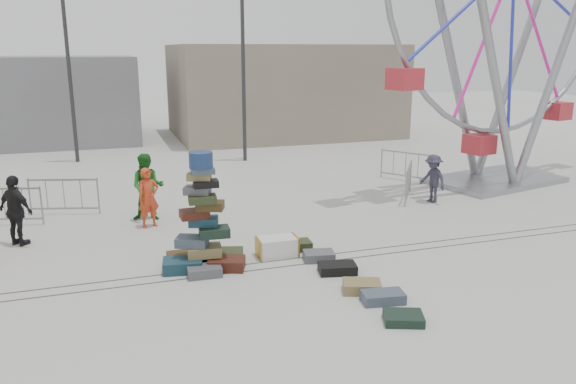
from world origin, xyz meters
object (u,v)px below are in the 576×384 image
object	(u,v)px
barricade_dummy_b	(5,206)
barricade_wheel_back	(405,166)
lamp_post_right	(245,56)
lamp_post_left	(70,56)
pedestrian_green	(148,187)
barricade_dummy_c	(64,196)
pedestrian_red	(149,198)
pedestrian_grey	(433,179)
steamer_trunk	(277,247)
barricade_wheel_front	(408,182)
pedestrian_black	(16,211)
suitcase_tower	(203,236)

from	to	relation	value
barricade_dummy_b	barricade_wheel_back	xyz separation A→B (m)	(13.32, 1.37, 0.00)
barricade_dummy_b	lamp_post_right	bearing A→B (deg)	53.63
lamp_post_left	barricade_dummy_b	xyz separation A→B (m)	(-1.70, -9.04, -3.93)
barricade_wheel_back	pedestrian_green	bearing A→B (deg)	-112.06
barricade_dummy_c	pedestrian_red	world-z (taller)	pedestrian_red
lamp_post_left	barricade_dummy_b	world-z (taller)	lamp_post_left
pedestrian_red	pedestrian_grey	xyz separation A→B (m)	(8.80, -0.21, -0.06)
steamer_trunk	pedestrian_red	size ratio (longest dim) A/B	0.58
lamp_post_left	barricade_wheel_back	bearing A→B (deg)	-33.42
pedestrian_red	pedestrian_green	bearing A→B (deg)	66.85
lamp_post_left	pedestrian_green	bearing A→B (deg)	-77.68
barricade_wheel_front	pedestrian_red	size ratio (longest dim) A/B	1.21
lamp_post_left	pedestrian_black	bearing A→B (deg)	-96.04
steamer_trunk	barricade_wheel_front	size ratio (longest dim) A/B	0.48
barricade_dummy_c	barricade_wheel_back	distance (m)	11.84
lamp_post_left	suitcase_tower	xyz separation A→B (m)	(2.98, -13.82, -3.75)
lamp_post_left	pedestrian_green	xyz separation A→B (m)	(2.12, -9.73, -3.52)
suitcase_tower	barricade_wheel_back	size ratio (longest dim) A/B	1.32
pedestrian_black	pedestrian_green	bearing A→B (deg)	-117.34
steamer_trunk	barricade_dummy_c	distance (m)	7.24
barricade_dummy_b	pedestrian_green	bearing A→B (deg)	4.46
pedestrian_green	pedestrian_black	distance (m)	3.49
lamp_post_right	barricade_dummy_c	world-z (taller)	lamp_post_right
suitcase_tower	pedestrian_grey	distance (m)	8.53
lamp_post_left	barricade_wheel_front	size ratio (longest dim) A/B	4.00
barricade_dummy_c	barricade_wheel_front	size ratio (longest dim) A/B	1.00
barricade_dummy_b	barricade_wheel_back	distance (m)	13.39
steamer_trunk	barricade_wheel_front	world-z (taller)	barricade_wheel_front
lamp_post_right	suitcase_tower	bearing A→B (deg)	-108.78
barricade_wheel_front	pedestrian_grey	size ratio (longest dim) A/B	1.30
pedestrian_black	suitcase_tower	bearing A→B (deg)	-172.37
lamp_post_right	suitcase_tower	size ratio (longest dim) A/B	3.04
suitcase_tower	pedestrian_red	distance (m)	3.52
barricade_dummy_b	pedestrian_black	xyz separation A→B (m)	(0.55, -1.88, 0.34)
steamer_trunk	pedestrian_red	bearing A→B (deg)	130.69
lamp_post_right	barricade_wheel_back	size ratio (longest dim) A/B	4.00
suitcase_tower	pedestrian_grey	size ratio (longest dim) A/B	1.71
steamer_trunk	pedestrian_red	xyz separation A→B (m)	(-2.66, 3.25, 0.61)
barricade_dummy_c	pedestrian_black	world-z (taller)	pedestrian_black
lamp_post_right	barricade_dummy_c	size ratio (longest dim) A/B	4.00
barricade_wheel_back	pedestrian_black	xyz separation A→B (m)	(-12.78, -3.24, 0.34)
suitcase_tower	pedestrian_green	size ratio (longest dim) A/B	1.37
barricade_dummy_b	barricade_dummy_c	distance (m)	1.63
lamp_post_left	pedestrian_black	world-z (taller)	lamp_post_left
suitcase_tower	pedestrian_green	world-z (taller)	suitcase_tower
pedestrian_black	pedestrian_grey	bearing A→B (deg)	-135.92
lamp_post_left	pedestrian_green	size ratio (longest dim) A/B	4.16
barricade_wheel_front	pedestrian_green	xyz separation A→B (m)	(-8.24, 0.30, 0.41)
suitcase_tower	pedestrian_black	world-z (taller)	suitcase_tower
steamer_trunk	pedestrian_black	distance (m)	6.55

